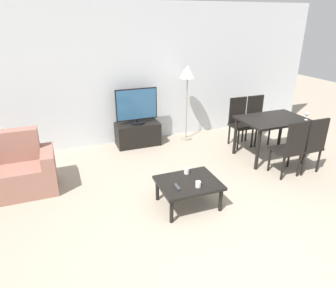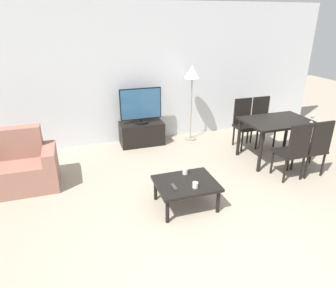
% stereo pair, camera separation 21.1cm
% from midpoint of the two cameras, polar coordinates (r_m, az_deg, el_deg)
% --- Properties ---
extents(ground_plane, '(18.00, 18.00, 0.00)m').
position_cam_midpoint_polar(ground_plane, '(3.46, 14.60, -21.86)').
color(ground_plane, tan).
extents(wall_back, '(7.97, 0.06, 2.70)m').
position_cam_midpoint_polar(wall_back, '(6.11, -3.57, 12.99)').
color(wall_back, silver).
rests_on(wall_back, ground_plane).
extents(armchair, '(1.10, 0.65, 0.91)m').
position_cam_midpoint_polar(armchair, '(4.96, -25.47, -4.24)').
color(armchair, '#9E6B5B').
rests_on(armchair, ground_plane).
extents(tv_stand, '(0.86, 0.45, 0.46)m').
position_cam_midpoint_polar(tv_stand, '(6.10, -4.04, 2.02)').
color(tv_stand, black).
rests_on(tv_stand, ground_plane).
extents(tv, '(0.82, 0.29, 0.70)m').
position_cam_midpoint_polar(tv, '(5.91, -4.19, 7.28)').
color(tv, black).
rests_on(tv, tv_stand).
extents(coffee_table, '(0.81, 0.66, 0.37)m').
position_cam_midpoint_polar(coffee_table, '(4.07, 4.94, -7.80)').
color(coffee_table, black).
rests_on(coffee_table, ground_plane).
extents(dining_table, '(1.17, 0.81, 0.75)m').
position_cam_midpoint_polar(dining_table, '(5.65, 21.02, 3.32)').
color(dining_table, black).
rests_on(dining_table, ground_plane).
extents(dining_chair_near, '(0.40, 0.40, 0.96)m').
position_cam_midpoint_polar(dining_chair_near, '(5.06, 23.90, -0.94)').
color(dining_chair_near, black).
rests_on(dining_chair_near, ground_plane).
extents(dining_chair_far, '(0.40, 0.40, 0.96)m').
position_cam_midpoint_polar(dining_chair_far, '(6.35, 18.40, 4.50)').
color(dining_chair_far, black).
rests_on(dining_chair_far, ground_plane).
extents(dining_chair_near_right, '(0.40, 0.40, 0.96)m').
position_cam_midpoint_polar(dining_chair_near_right, '(5.34, 27.21, -0.37)').
color(dining_chair_near_right, black).
rests_on(dining_chair_near_right, ground_plane).
extents(dining_chair_far_left, '(0.40, 0.40, 0.96)m').
position_cam_midpoint_polar(dining_chair_far_left, '(6.12, 15.28, 4.21)').
color(dining_chair_far_left, black).
rests_on(dining_chair_far_left, ground_plane).
extents(floor_lamp, '(0.31, 0.31, 1.55)m').
position_cam_midpoint_polar(floor_lamp, '(6.07, 5.64, 12.67)').
color(floor_lamp, gray).
rests_on(floor_lamp, ground_plane).
extents(remote_primary, '(0.04, 0.15, 0.02)m').
position_cam_midpoint_polar(remote_primary, '(3.91, 2.73, -8.20)').
color(remote_primary, '#38383D').
rests_on(remote_primary, coffee_table).
extents(cup_white_near, '(0.08, 0.08, 0.08)m').
position_cam_midpoint_polar(cup_white_near, '(4.23, 4.72, -5.20)').
color(cup_white_near, white).
rests_on(cup_white_near, coffee_table).
extents(cup_colored_far, '(0.07, 0.07, 0.08)m').
position_cam_midpoint_polar(cup_colored_far, '(3.92, 6.76, -7.79)').
color(cup_colored_far, white).
rests_on(cup_colored_far, coffee_table).
extents(wine_glass_left, '(0.07, 0.07, 0.15)m').
position_cam_midpoint_polar(wine_glass_left, '(5.71, 26.79, 4.69)').
color(wine_glass_left, silver).
rests_on(wine_glass_left, dining_table).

